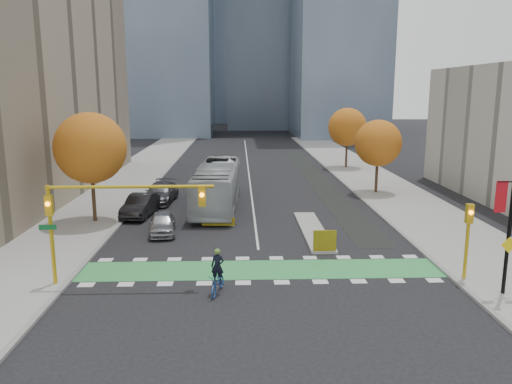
{
  "coord_description": "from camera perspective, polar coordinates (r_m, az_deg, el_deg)",
  "views": [
    {
      "loc": [
        -1.17,
        -24.64,
        9.7
      ],
      "look_at": [
        -0.03,
        8.35,
        3.0
      ],
      "focal_mm": 35.0,
      "sensor_mm": 36.0,
      "label": 1
    }
  ],
  "objects": [
    {
      "name": "sidewalk_west",
      "position": [
        47.31,
        -17.04,
        -0.78
      ],
      "size": [
        7.0,
        120.0,
        0.15
      ],
      "primitive_type": "cube",
      "color": "gray",
      "rests_on": "ground"
    },
    {
      "name": "curb_west",
      "position": [
        46.52,
        -12.88,
        -0.76
      ],
      "size": [
        0.3,
        120.0,
        0.16
      ],
      "primitive_type": "cube",
      "color": "gray",
      "rests_on": "ground"
    },
    {
      "name": "sidewalk_east",
      "position": [
        47.97,
        15.88,
        -0.55
      ],
      "size": [
        7.0,
        120.0,
        0.15
      ],
      "primitive_type": "cube",
      "color": "gray",
      "rests_on": "ground"
    },
    {
      "name": "traffic_signal_east",
      "position": [
        27.7,
        23.08,
        -4.03
      ],
      "size": [
        0.35,
        0.43,
        4.1
      ],
      "color": "#BF9914",
      "rests_on": "ground"
    },
    {
      "name": "ground",
      "position": [
        26.51,
        0.7,
        -9.99
      ],
      "size": [
        300.0,
        300.0,
        0.0
      ],
      "primitive_type": "plane",
      "color": "black",
      "rests_on": "ground"
    },
    {
      "name": "median_island",
      "position": [
        35.37,
        6.52,
        -4.39
      ],
      "size": [
        1.6,
        10.0,
        0.16
      ],
      "primitive_type": "cube",
      "color": "gray",
      "rests_on": "ground"
    },
    {
      "name": "bike_lane_paint",
      "position": [
        56.17,
        6.94,
        1.45
      ],
      "size": [
        2.5,
        50.0,
        0.01
      ],
      "primitive_type": "cube",
      "color": "black",
      "rests_on": "ground"
    },
    {
      "name": "parked_car_b",
      "position": [
        40.3,
        -13.07,
        -1.5
      ],
      "size": [
        2.42,
        5.4,
        1.72
      ],
      "primitive_type": "imported",
      "rotation": [
        0.0,
        0.0,
        -0.12
      ],
      "color": "black",
      "rests_on": "ground"
    },
    {
      "name": "bike_crossing",
      "position": [
        27.91,
        0.56,
        -8.85
      ],
      "size": [
        20.0,
        3.0,
        0.01
      ],
      "primitive_type": "cube",
      "color": "green",
      "rests_on": "ground"
    },
    {
      "name": "tree_west",
      "position": [
        38.43,
        -18.4,
        4.79
      ],
      "size": [
        5.2,
        5.2,
        8.22
      ],
      "color": "#332114",
      "rests_on": "ground"
    },
    {
      "name": "tree_east_far",
      "position": [
        64.27,
        10.39,
        7.31
      ],
      "size": [
        4.8,
        4.8,
        7.65
      ],
      "color": "#332114",
      "rests_on": "ground"
    },
    {
      "name": "bus",
      "position": [
        42.15,
        -4.43,
        0.75
      ],
      "size": [
        3.8,
        13.65,
        3.77
      ],
      "primitive_type": "imported",
      "rotation": [
        0.0,
        0.0,
        -0.05
      ],
      "color": "#ABB1B3",
      "rests_on": "ground"
    },
    {
      "name": "centre_line",
      "position": [
        65.38,
        -0.93,
        2.94
      ],
      "size": [
        0.15,
        70.0,
        0.01
      ],
      "primitive_type": "cube",
      "color": "silver",
      "rests_on": "ground"
    },
    {
      "name": "hazard_board",
      "position": [
        30.63,
        7.87,
        -5.53
      ],
      "size": [
        1.4,
        0.12,
        1.3
      ],
      "primitive_type": "cube",
      "color": "yellow",
      "rests_on": "median_island"
    },
    {
      "name": "banner_lamppost",
      "position": [
        26.01,
        27.23,
        -1.1
      ],
      "size": [
        1.65,
        0.36,
        8.28
      ],
      "color": "black",
      "rests_on": "ground"
    },
    {
      "name": "curb_east",
      "position": [
        47.02,
        11.81,
        -0.59
      ],
      "size": [
        0.3,
        120.0,
        0.16
      ],
      "primitive_type": "cube",
      "color": "gray",
      "rests_on": "ground"
    },
    {
      "name": "cyclist",
      "position": [
        24.64,
        -4.39,
        -9.83
      ],
      "size": [
        1.13,
        2.08,
        2.28
      ],
      "rotation": [
        0.0,
        0.0,
        -0.24
      ],
      "color": "#1F4692",
      "rests_on": "ground"
    },
    {
      "name": "traffic_signal_west",
      "position": [
        25.69,
        -17.19,
        -1.79
      ],
      "size": [
        8.53,
        0.56,
        5.2
      ],
      "color": "#BF9914",
      "rests_on": "ground"
    },
    {
      "name": "parked_car_a",
      "position": [
        35.12,
        -10.66,
        -3.51
      ],
      "size": [
        2.25,
        4.52,
        1.48
      ],
      "primitive_type": "imported",
      "rotation": [
        0.0,
        0.0,
        0.12
      ],
      "color": "#949499",
      "rests_on": "ground"
    },
    {
      "name": "parked_car_c",
      "position": [
        44.97,
        -10.85,
        -0.08
      ],
      "size": [
        2.84,
        6.06,
        1.71
      ],
      "primitive_type": "imported",
      "rotation": [
        0.0,
        0.0,
        -0.08
      ],
      "color": "#4C4B50",
      "rests_on": "ground"
    },
    {
      "name": "tree_east_near",
      "position": [
        48.71,
        13.78,
        5.45
      ],
      "size": [
        4.4,
        4.4,
        7.08
      ],
      "color": "#332114",
      "rests_on": "ground"
    }
  ]
}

